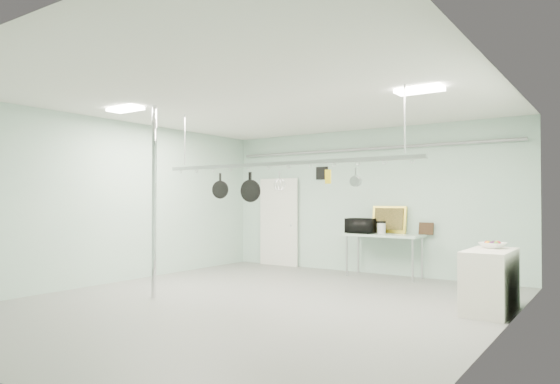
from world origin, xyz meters
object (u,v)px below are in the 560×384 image
Objects in this scene: prep_table at (384,237)px; microwave at (361,226)px; coffee_canister at (381,228)px; skillet_left at (220,185)px; skillet_right at (250,185)px; chrome_pole at (154,201)px; skillet_mid at (250,187)px; pot_rack at (278,162)px; fruit_bowl at (493,245)px; side_cabinet at (490,281)px.

microwave reaches higher than prep_table.
skillet_left reaches higher than coffee_canister.
chrome_pole is at bearing -158.88° from skillet_right.
coffee_canister is (-0.05, -0.01, 0.19)m from prep_table.
skillet_mid is at bearing -13.26° from skillet_right.
chrome_pole is 4.79m from coffee_canister.
skillet_left is (-1.64, -3.30, 1.04)m from prep_table.
pot_rack is at bearing -14.32° from skillet_left.
fruit_bowl is at bearing 7.92° from skillet_right.
chrome_pole reaches higher than skillet_right.
coffee_canister is 3.51m from skillet_mid.
pot_rack is (1.90, 0.90, 0.63)m from chrome_pole.
skillet_right is at bearing 34.38° from chrome_pole.
pot_rack is 3.48m from fruit_bowl.
chrome_pole is at bearing -154.65° from pot_rack.
skillet_mid is at bearing -106.34° from prep_table.
skillet_left and skillet_mid have the same top height.
fruit_bowl is at bearing 24.91° from pot_rack.
side_cabinet is at bearing 7.17° from skillet_mid.
skillet_mid is (1.33, 0.90, 0.23)m from chrome_pole.
microwave is (-3.05, 2.13, 0.61)m from side_cabinet.
skillet_right is at bearing 169.81° from skillet_mid.
skillet_mid reaches higher than prep_table.
pot_rack is 3.53m from coffee_canister.
coffee_canister reaches higher than side_cabinet.
side_cabinet is at bearing 22.41° from chrome_pole.
skillet_right is at bearing 180.00° from pot_rack.
skillet_mid is (-3.52, -1.10, 1.38)m from side_cabinet.
skillet_left is 0.84× the size of skillet_mid.
pot_rack is 13.47× the size of fruit_bowl.
chrome_pole is 8.98× the size of fruit_bowl.
prep_table is 4.49× the size of fruit_bowl.
prep_table is at bearing 83.09° from pot_rack.
skillet_left is (-1.14, -3.23, 0.81)m from microwave.
chrome_pole is 5.37m from side_cabinet.
pot_rack is 10.80× the size of skillet_right.
side_cabinet is 3.94m from skillet_mid.
coffee_canister is at bearing -171.88° from microwave.
skillet_mid is (0.67, 0.00, -0.04)m from skillet_left.
chrome_pole is at bearing -157.59° from side_cabinet.
chrome_pole reaches higher than fruit_bowl.
skillet_mid is at bearing -14.32° from skillet_left.
pot_rack reaches higher than side_cabinet.
fruit_bowl is 3.86m from skillet_mid.
prep_table is 3.83m from skillet_left.
pot_rack is at bearing -155.09° from fruit_bowl.
chrome_pole is 2.67× the size of side_cabinet.
pot_rack reaches higher than skillet_left.
skillet_left is (-4.17, -1.36, 0.93)m from fruit_bowl.
pot_rack is 0.69m from skillet_mid.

